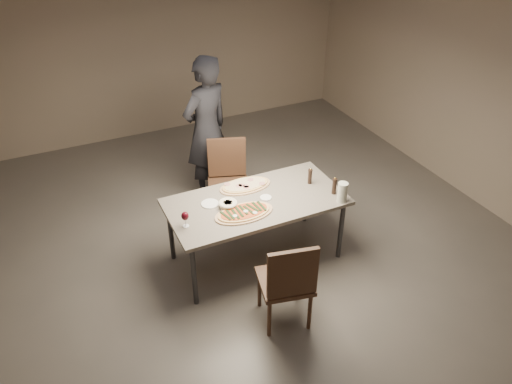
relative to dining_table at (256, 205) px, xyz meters
name	(u,v)px	position (x,y,z in m)	size (l,w,h in m)	color
room	(256,143)	(0.00, 0.00, 0.71)	(7.00, 7.00, 7.00)	#5B554F
dining_table	(256,205)	(0.00, 0.00, 0.00)	(1.80, 0.90, 0.75)	slate
zucchini_pizza	(244,213)	(-0.21, -0.16, 0.07)	(0.60, 0.33, 0.05)	tan
ham_pizza	(245,185)	(0.01, 0.28, 0.07)	(0.56, 0.31, 0.04)	tan
bread_basket	(228,204)	(-0.30, 0.00, 0.10)	(0.19, 0.19, 0.07)	beige
oil_dish	(266,198)	(0.11, -0.01, 0.06)	(0.12, 0.12, 0.01)	white
pepper_mill_left	(310,176)	(0.66, 0.05, 0.14)	(0.05, 0.05, 0.19)	black
pepper_mill_right	(334,186)	(0.78, -0.23, 0.15)	(0.05, 0.05, 0.20)	black
carafe	(342,192)	(0.78, -0.38, 0.16)	(0.10, 0.10, 0.21)	silver
wine_glass	(185,217)	(-0.78, -0.11, 0.17)	(0.07, 0.07, 0.16)	silver
side_plate	(210,204)	(-0.45, 0.13, 0.06)	(0.18, 0.18, 0.01)	white
chair_near	(288,280)	(-0.15, -0.98, -0.15)	(0.55, 0.55, 0.97)	#41291B
chair_far	(228,176)	(0.04, 0.86, -0.14)	(0.59, 0.59, 0.98)	#41291B
diner	(206,130)	(-0.01, 1.39, 0.23)	(0.67, 0.44, 1.84)	black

